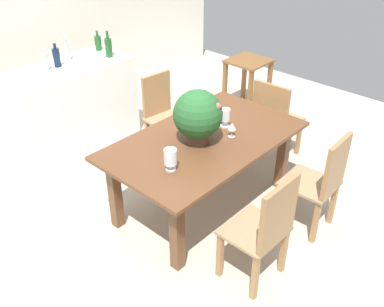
% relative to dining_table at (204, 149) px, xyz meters
% --- Properties ---
extents(ground_plane, '(7.04, 7.04, 0.00)m').
position_rel_dining_table_xyz_m(ground_plane, '(0.00, 0.26, -0.64)').
color(ground_plane, '#BCB29E').
extents(back_wall, '(6.40, 0.10, 2.60)m').
position_rel_dining_table_xyz_m(back_wall, '(0.00, 2.86, 0.66)').
color(back_wall, silver).
rests_on(back_wall, ground).
extents(dining_table, '(1.85, 1.09, 0.75)m').
position_rel_dining_table_xyz_m(dining_table, '(0.00, 0.00, 0.00)').
color(dining_table, brown).
rests_on(dining_table, ground).
extents(chair_near_left, '(0.47, 0.42, 0.98)m').
position_rel_dining_table_xyz_m(chair_near_left, '(-0.42, -0.97, -0.09)').
color(chair_near_left, olive).
rests_on(chair_near_left, ground).
extents(chair_far_right, '(0.45, 0.51, 0.95)m').
position_rel_dining_table_xyz_m(chair_far_right, '(0.43, 0.98, -0.12)').
color(chair_far_right, olive).
rests_on(chair_far_right, ground).
extents(chair_foot_end, '(0.47, 0.48, 0.95)m').
position_rel_dining_table_xyz_m(chair_foot_end, '(1.16, -0.00, -0.11)').
color(chair_foot_end, olive).
rests_on(chair_foot_end, ground).
extents(chair_near_right, '(0.43, 0.46, 0.98)m').
position_rel_dining_table_xyz_m(chair_near_right, '(0.42, -0.98, -0.10)').
color(chair_near_right, olive).
rests_on(chair_near_right, ground).
extents(flower_centerpiece, '(0.43, 0.43, 0.50)m').
position_rel_dining_table_xyz_m(flower_centerpiece, '(-0.09, 0.00, 0.38)').
color(flower_centerpiece, '#4C3828').
rests_on(flower_centerpiece, dining_table).
extents(crystal_vase_left, '(0.09, 0.09, 0.18)m').
position_rel_dining_table_xyz_m(crystal_vase_left, '(0.31, 0.01, 0.22)').
color(crystal_vase_left, silver).
rests_on(crystal_vase_left, dining_table).
extents(crystal_vase_center_near, '(0.11, 0.11, 0.19)m').
position_rel_dining_table_xyz_m(crystal_vase_center_near, '(-0.56, -0.13, 0.23)').
color(crystal_vase_center_near, silver).
rests_on(crystal_vase_center_near, dining_table).
extents(wine_glass, '(0.07, 0.07, 0.14)m').
position_rel_dining_table_xyz_m(wine_glass, '(0.19, -0.16, 0.22)').
color(wine_glass, silver).
rests_on(wine_glass, dining_table).
extents(kitchen_counter, '(1.42, 0.68, 0.99)m').
position_rel_dining_table_xyz_m(kitchen_counter, '(-0.15, 1.91, -0.14)').
color(kitchen_counter, white).
rests_on(kitchen_counter, ground).
extents(wine_bottle_tall, '(0.06, 0.06, 0.28)m').
position_rel_dining_table_xyz_m(wine_bottle_tall, '(-0.02, 2.05, 0.46)').
color(wine_bottle_tall, '#B2BFB7').
rests_on(wine_bottle_tall, kitchen_counter).
extents(wine_bottle_clear, '(0.07, 0.07, 0.24)m').
position_rel_dining_table_xyz_m(wine_bottle_clear, '(-0.37, 1.95, 0.45)').
color(wine_bottle_clear, '#B2BFB7').
rests_on(wine_bottle_clear, kitchen_counter).
extents(wine_bottle_dark, '(0.08, 0.08, 0.24)m').
position_rel_dining_table_xyz_m(wine_bottle_dark, '(0.43, 2.08, 0.44)').
color(wine_bottle_dark, '#194C1E').
rests_on(wine_bottle_dark, kitchen_counter).
extents(wine_bottle_amber, '(0.08, 0.08, 0.26)m').
position_rel_dining_table_xyz_m(wine_bottle_amber, '(-0.22, 1.96, 0.46)').
color(wine_bottle_amber, '#0F1E38').
rests_on(wine_bottle_amber, kitchen_counter).
extents(wine_bottle_green, '(0.08, 0.08, 0.30)m').
position_rel_dining_table_xyz_m(wine_bottle_green, '(0.36, 1.79, 0.47)').
color(wine_bottle_green, '#194C1E').
rests_on(wine_bottle_green, kitchen_counter).
extents(side_table, '(0.52, 0.50, 0.72)m').
position_rel_dining_table_xyz_m(side_table, '(2.00, 0.97, -0.12)').
color(side_table, brown).
rests_on(side_table, ground).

